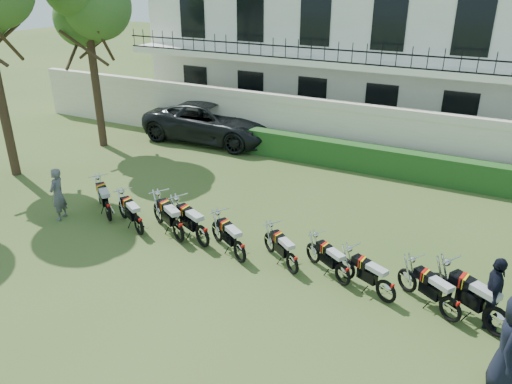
# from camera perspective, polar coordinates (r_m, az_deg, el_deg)

# --- Properties ---
(ground) EXTENTS (100.00, 100.00, 0.00)m
(ground) POSITION_cam_1_polar(r_m,az_deg,el_deg) (13.67, -3.57, -6.19)
(ground) COLOR #385120
(ground) RESTS_ON ground
(perimeter_wall) EXTENTS (30.00, 0.35, 2.30)m
(perimeter_wall) POSITION_cam_1_polar(r_m,az_deg,el_deg) (19.93, 8.23, 7.17)
(perimeter_wall) COLOR #EDE5C8
(perimeter_wall) RESTS_ON ground
(hedge) EXTENTS (18.00, 0.60, 1.00)m
(hedge) POSITION_cam_1_polar(r_m,az_deg,el_deg) (19.13, 10.12, 4.19)
(hedge) COLOR #214418
(hedge) RESTS_ON ground
(building) EXTENTS (20.40, 9.60, 7.40)m
(building) POSITION_cam_1_polar(r_m,az_deg,el_deg) (25.02, 13.40, 16.15)
(building) COLOR white
(building) RESTS_ON ground
(motorcycle_0) EXTENTS (1.60, 1.20, 1.04)m
(motorcycle_0) POSITION_cam_1_polar(r_m,az_deg,el_deg) (15.36, -16.58, -1.61)
(motorcycle_0) COLOR black
(motorcycle_0) RESTS_ON ground
(motorcycle_1) EXTENTS (1.65, 0.97, 1.00)m
(motorcycle_1) POSITION_cam_1_polar(r_m,az_deg,el_deg) (14.33, -13.29, -3.23)
(motorcycle_1) COLOR black
(motorcycle_1) RESTS_ON ground
(motorcycle_2) EXTENTS (1.78, 1.07, 1.08)m
(motorcycle_2) POSITION_cam_1_polar(r_m,az_deg,el_deg) (13.75, -8.89, -3.87)
(motorcycle_2) COLOR black
(motorcycle_2) RESTS_ON ground
(motorcycle_3) EXTENTS (1.86, 0.96, 1.09)m
(motorcycle_3) POSITION_cam_1_polar(r_m,az_deg,el_deg) (13.42, -6.17, -4.46)
(motorcycle_3) COLOR black
(motorcycle_3) RESTS_ON ground
(motorcycle_4) EXTENTS (1.62, 1.05, 1.01)m
(motorcycle_4) POSITION_cam_1_polar(r_m,az_deg,el_deg) (12.69, -1.87, -6.28)
(motorcycle_4) COLOR black
(motorcycle_4) RESTS_ON ground
(motorcycle_5) EXTENTS (1.43, 1.06, 0.93)m
(motorcycle_5) POSITION_cam_1_polar(r_m,az_deg,el_deg) (12.29, 4.19, -7.62)
(motorcycle_5) COLOR black
(motorcycle_5) RESTS_ON ground
(motorcycle_6) EXTENTS (1.48, 0.96, 0.92)m
(motorcycle_6) POSITION_cam_1_polar(r_m,az_deg,el_deg) (12.03, 9.92, -8.76)
(motorcycle_6) COLOR black
(motorcycle_6) RESTS_ON ground
(motorcycle_7) EXTENTS (1.63, 0.86, 0.96)m
(motorcycle_7) POSITION_cam_1_polar(r_m,az_deg,el_deg) (11.64, 14.69, -10.37)
(motorcycle_7) COLOR black
(motorcycle_7) RESTS_ON ground
(motorcycle_8) EXTENTS (1.57, 1.06, 0.99)m
(motorcycle_8) POSITION_cam_1_polar(r_m,az_deg,el_deg) (11.49, 21.41, -11.79)
(motorcycle_8) COLOR black
(motorcycle_8) RESTS_ON ground
(motorcycle_9) EXTENTS (1.85, 1.17, 1.15)m
(motorcycle_9) POSITION_cam_1_polar(r_m,az_deg,el_deg) (11.40, 25.99, -12.55)
(motorcycle_9) COLOR black
(motorcycle_9) RESTS_ON ground
(suv) EXTENTS (6.11, 3.00, 1.67)m
(suv) POSITION_cam_1_polar(r_m,az_deg,el_deg) (21.97, -4.98, 7.99)
(suv) COLOR black
(suv) RESTS_ON ground
(inspector) EXTENTS (0.53, 0.67, 1.61)m
(inspector) POSITION_cam_1_polar(r_m,az_deg,el_deg) (15.87, -21.72, -0.24)
(inspector) COLOR slate
(inspector) RESTS_ON ground
(officer_2) EXTENTS (0.47, 0.99, 1.64)m
(officer_2) POSITION_cam_1_polar(r_m,az_deg,el_deg) (11.49, 25.53, -10.41)
(officer_2) COLOR black
(officer_2) RESTS_ON ground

